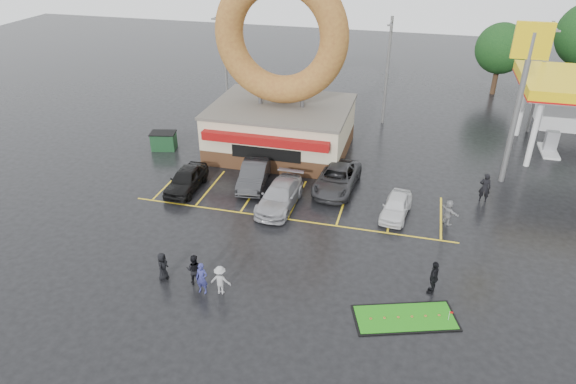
% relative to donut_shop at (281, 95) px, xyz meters
% --- Properties ---
extents(ground, '(120.00, 120.00, 0.00)m').
position_rel_donut_shop_xyz_m(ground, '(3.00, -12.97, -4.46)').
color(ground, black).
rests_on(ground, ground).
extents(donut_shop, '(10.20, 8.70, 13.50)m').
position_rel_donut_shop_xyz_m(donut_shop, '(0.00, 0.00, 0.00)').
color(donut_shop, '#472B19').
rests_on(donut_shop, ground).
extents(shell_sign, '(2.20, 0.36, 10.60)m').
position_rel_donut_shop_xyz_m(shell_sign, '(16.00, -0.97, 2.91)').
color(shell_sign, slate).
rests_on(shell_sign, ground).
extents(streetlight_left, '(0.40, 2.21, 9.00)m').
position_rel_donut_shop_xyz_m(streetlight_left, '(-7.00, 6.95, 0.32)').
color(streetlight_left, slate).
rests_on(streetlight_left, ground).
extents(streetlight_mid, '(0.40, 2.21, 9.00)m').
position_rel_donut_shop_xyz_m(streetlight_mid, '(7.00, 7.95, 0.32)').
color(streetlight_mid, slate).
rests_on(streetlight_mid, ground).
extents(streetlight_right, '(0.40, 2.21, 9.00)m').
position_rel_donut_shop_xyz_m(streetlight_right, '(19.00, 8.95, 0.32)').
color(streetlight_right, slate).
rests_on(streetlight_right, ground).
extents(tree_far_d, '(4.90, 4.90, 7.00)m').
position_rel_donut_shop_xyz_m(tree_far_d, '(17.00, 19.03, 0.07)').
color(tree_far_d, '#332114').
rests_on(tree_far_d, ground).
extents(car_black, '(1.82, 4.40, 1.49)m').
position_rel_donut_shop_xyz_m(car_black, '(-4.42, -7.64, -3.72)').
color(car_black, black).
rests_on(car_black, ground).
extents(car_dgrey, '(2.24, 4.93, 1.57)m').
position_rel_donut_shop_xyz_m(car_dgrey, '(-0.27, -5.84, -3.68)').
color(car_dgrey, '#29292B').
rests_on(car_dgrey, ground).
extents(car_silver, '(2.29, 5.15, 1.47)m').
position_rel_donut_shop_xyz_m(car_silver, '(2.16, -8.16, -3.73)').
color(car_silver, '#9C9BA0').
rests_on(car_silver, ground).
extents(car_grey, '(2.79, 5.54, 1.50)m').
position_rel_donut_shop_xyz_m(car_grey, '(5.20, -4.97, -3.71)').
color(car_grey, '#2F2F32').
rests_on(car_grey, ground).
extents(car_white, '(1.96, 3.90, 1.27)m').
position_rel_donut_shop_xyz_m(car_white, '(9.28, -7.45, -3.83)').
color(car_white, silver).
rests_on(car_white, ground).
extents(person_blue, '(0.62, 0.42, 1.65)m').
position_rel_donut_shop_xyz_m(person_blue, '(0.75, -17.12, -3.64)').
color(person_blue, navy).
rests_on(person_blue, ground).
extents(person_blackjkt, '(0.89, 0.74, 1.66)m').
position_rel_donut_shop_xyz_m(person_blackjkt, '(0.10, -16.56, -3.63)').
color(person_blackjkt, black).
rests_on(person_blackjkt, ground).
extents(person_hoodie, '(1.03, 0.62, 1.55)m').
position_rel_donut_shop_xyz_m(person_hoodie, '(1.63, -16.95, -3.69)').
color(person_hoodie, '#959598').
rests_on(person_hoodie, ground).
extents(person_bystander, '(0.54, 0.78, 1.52)m').
position_rel_donut_shop_xyz_m(person_bystander, '(-1.57, -16.65, -3.70)').
color(person_bystander, black).
rests_on(person_bystander, ground).
extents(person_cameraman, '(0.70, 1.14, 1.81)m').
position_rel_donut_shop_xyz_m(person_cameraman, '(11.55, -14.29, -3.56)').
color(person_cameraman, black).
rests_on(person_cameraman, ground).
extents(person_walker_near, '(1.25, 1.41, 1.55)m').
position_rel_donut_shop_xyz_m(person_walker_near, '(12.32, -7.60, -3.69)').
color(person_walker_near, gray).
rests_on(person_walker_near, ground).
extents(person_walker_far, '(0.76, 0.54, 1.96)m').
position_rel_donut_shop_xyz_m(person_walker_far, '(14.55, -4.25, -3.48)').
color(person_walker_far, black).
rests_on(person_walker_far, ground).
extents(dumpster, '(2.02, 1.57, 1.30)m').
position_rel_donut_shop_xyz_m(dumpster, '(-8.91, -1.98, -3.81)').
color(dumpster, '#194323').
rests_on(dumpster, ground).
extents(putting_green, '(5.06, 3.40, 0.58)m').
position_rel_donut_shop_xyz_m(putting_green, '(10.42, -16.50, -4.43)').
color(putting_green, black).
rests_on(putting_green, ground).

